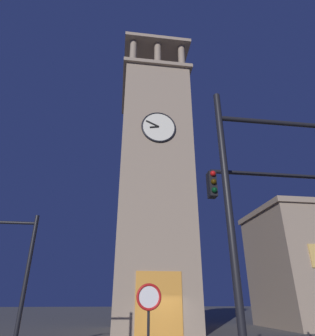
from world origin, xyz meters
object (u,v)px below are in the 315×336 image
(clocktower, at_px, (153,184))
(traffic_signal_far, at_px, (1,259))
(no_horn_sign, at_px, (149,304))
(traffic_signal_mid, at_px, (262,190))
(traffic_signal_near, at_px, (312,225))

(clocktower, distance_m, traffic_signal_far, 17.39)
(clocktower, relative_size, no_horn_sign, 11.10)
(traffic_signal_mid, relative_size, no_horn_sign, 2.62)
(clocktower, bearing_deg, traffic_signal_near, 97.83)
(traffic_signal_mid, height_order, traffic_signal_far, traffic_signal_mid)
(traffic_signal_near, bearing_deg, no_horn_sign, -27.89)
(traffic_signal_near, xyz_separation_m, traffic_signal_far, (9.74, -4.58, -0.53))
(traffic_signal_far, relative_size, no_horn_sign, 2.01)
(traffic_signal_mid, relative_size, traffic_signal_far, 1.31)
(clocktower, height_order, traffic_signal_mid, clocktower)
(clocktower, bearing_deg, no_horn_sign, 83.04)
(traffic_signal_near, relative_size, no_horn_sign, 2.34)
(no_horn_sign, bearing_deg, traffic_signal_mid, 116.89)
(traffic_signal_near, relative_size, traffic_signal_far, 1.17)
(traffic_signal_mid, bearing_deg, no_horn_sign, -63.11)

